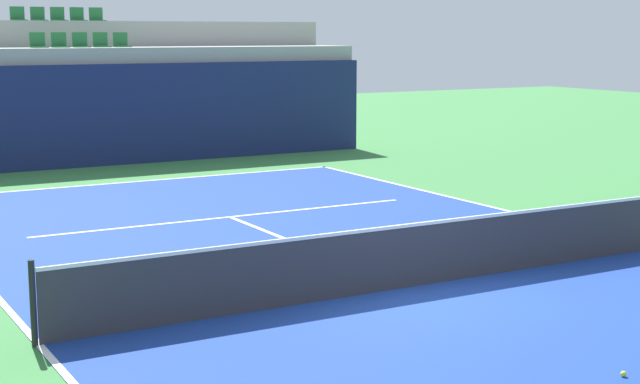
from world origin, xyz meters
TOP-DOWN VIEW (x-y plane):
  - ground_plane at (0.00, 0.00)m, footprint 80.00×80.00m
  - court_surface at (0.00, 0.00)m, footprint 11.00×24.00m
  - baseline_far at (0.00, 11.95)m, footprint 11.00×0.10m
  - sideline_left at (-5.45, 0.00)m, footprint 0.10×24.00m
  - service_line_far at (0.00, 6.40)m, footprint 8.26×0.10m
  - centre_service_line at (0.00, 3.20)m, footprint 0.10×6.40m
  - back_wall at (0.00, 15.41)m, footprint 17.14×0.30m
  - stands_tier_lower at (0.00, 16.76)m, footprint 17.14×2.40m
  - stands_tier_upper at (0.00, 19.16)m, footprint 17.14×2.40m
  - seating_row_lower at (0.00, 16.86)m, footprint 2.91×0.44m
  - seating_row_upper at (0.00, 19.26)m, footprint 2.91×0.44m
  - tennis_net at (0.00, 0.00)m, footprint 11.08×0.08m
  - tennis_ball_0 at (-0.08, -4.32)m, footprint 0.07×0.07m

SIDE VIEW (x-z plane):
  - ground_plane at x=0.00m, z-range 0.00..0.00m
  - court_surface at x=0.00m, z-range 0.00..0.01m
  - baseline_far at x=0.00m, z-range 0.01..0.01m
  - sideline_left at x=-5.45m, z-range 0.01..0.01m
  - service_line_far at x=0.00m, z-range 0.01..0.01m
  - centre_service_line at x=0.00m, z-range 0.01..0.01m
  - tennis_ball_0 at x=-0.08m, z-range 0.01..0.08m
  - tennis_net at x=0.00m, z-range -0.03..1.04m
  - back_wall at x=0.00m, z-range 0.00..2.89m
  - stands_tier_lower at x=0.00m, z-range 0.00..3.34m
  - stands_tier_upper at x=0.00m, z-range 0.00..4.13m
  - seating_row_lower at x=0.00m, z-range 3.25..3.69m
  - seating_row_upper at x=0.00m, z-range 4.03..4.47m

